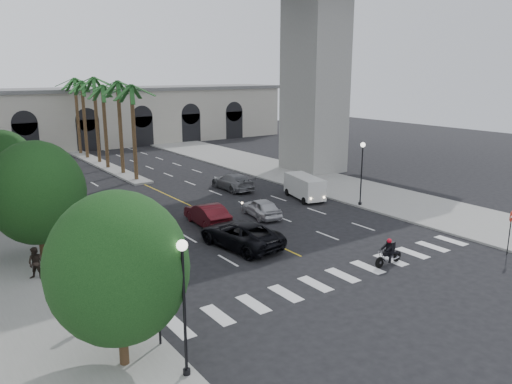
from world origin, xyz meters
The scene contains 28 objects.
ground centered at (0.00, 0.00, 0.00)m, with size 140.00×140.00×0.00m, color black.
sidewalk_right centered at (15.00, 15.00, 0.07)m, with size 8.00×100.00×0.15m, color gray.
median centered at (0.00, 38.00, 0.10)m, with size 2.00×24.00×0.20m, color gray.
pier_building centered at (0.00, 55.00, 4.27)m, with size 71.00×10.50×8.50m.
palm_a centered at (0.00, 28.00, 9.10)m, with size 3.20×3.20×10.30m.
palm_b centered at (0.10, 32.00, 9.37)m, with size 3.20×3.20×10.60m.
palm_c centered at (-0.20, 36.00, 8.91)m, with size 3.20×3.20×10.10m.
palm_d centered at (0.15, 40.00, 9.65)m, with size 3.20×3.20×10.90m.
palm_e centered at (-0.10, 44.00, 9.19)m, with size 3.20×3.20×10.40m.
palm_f centered at (0.20, 48.00, 9.46)m, with size 3.20×3.20×10.70m.
street_tree_near centered at (-13.00, -3.00, 4.02)m, with size 5.20×5.20×6.89m.
street_tree_mid centered at (-13.00, 10.00, 4.21)m, with size 5.44×5.44×7.21m.
street_tree_far centered at (-13.00, 22.00, 3.90)m, with size 5.04×5.04×6.68m.
lamp_post_left_near centered at (-11.40, -5.00, 3.22)m, with size 0.40×0.40×5.35m.
lamp_post_left_far centered at (-11.40, 16.00, 3.22)m, with size 0.40×0.40×5.35m.
lamp_post_right centered at (11.40, 8.00, 3.22)m, with size 0.40×0.40×5.35m.
traffic_signal_near centered at (-11.30, -2.50, 2.51)m, with size 0.25×0.18×3.65m.
traffic_signal_far centered at (-11.30, 1.50, 2.51)m, with size 0.25×0.18×3.65m.
motorcycle_rider centered at (3.35, -1.89, 0.72)m, with size 2.22×0.60×1.60m.
car_a centered at (2.94, 10.26, 0.73)m, with size 1.72×4.26×1.45m, color #B4B5B9.
car_b centered at (-1.50, 10.84, 0.81)m, with size 1.71×4.90×1.62m, color #480E14.
car_c centered at (-2.06, 5.58, 0.85)m, with size 2.80×6.08×1.69m, color black.
car_d centered at (5.98, 19.14, 0.78)m, with size 2.17×5.35×1.55m, color slate.
car_e centered at (-6.14, 17.30, 0.71)m, with size 1.67×4.15×1.41m, color #0E1243.
cargo_van centered at (9.23, 12.52, 1.13)m, with size 2.84×5.05×2.03m.
pedestrian_a centered at (-11.50, 2.85, 1.10)m, with size 0.69×0.46×1.90m, color black.
pedestrian_b centered at (-13.93, 7.32, 1.03)m, with size 0.86×0.67×1.76m, color black.
do_not_enter_sign centered at (10.50, -5.02, 2.03)m, with size 0.68×0.17×2.80m.
Camera 1 is at (-18.62, -19.69, 10.99)m, focal length 35.00 mm.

